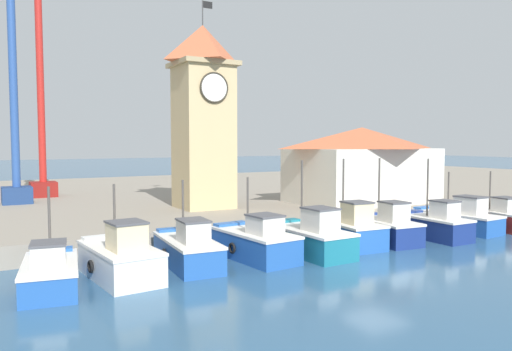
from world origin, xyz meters
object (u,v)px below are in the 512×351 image
fishing_boat_mid_right (349,230)px  fishing_boat_right_inner (385,228)px  fishing_boat_left_outer (121,258)px  fishing_boat_far_right (458,219)px  port_crane_far (41,95)px  clock_tower (203,112)px  fishing_boat_far_left (50,272)px  fishing_boat_center (310,238)px  fishing_boat_right_outer (435,225)px  warehouse_right (361,164)px  fishing_boat_mid_left (255,242)px  fishing_boat_left_inner (188,249)px  fishing_boat_end_right (497,217)px  port_crane_near (14,86)px

fishing_boat_mid_right → fishing_boat_right_inner: bearing=-3.2°
fishing_boat_left_outer → fishing_boat_far_right: size_ratio=0.89×
fishing_boat_left_outer → port_crane_far: (-0.26, 23.88, 8.42)m
fishing_boat_left_outer → clock_tower: size_ratio=0.35×
fishing_boat_far_left → fishing_boat_left_outer: size_ratio=0.96×
fishing_boat_far_left → fishing_boat_center: fishing_boat_center is taller
fishing_boat_right_outer → fishing_boat_center: bearing=178.6°
fishing_boat_far_right → warehouse_right: size_ratio=0.52×
fishing_boat_mid_right → fishing_boat_far_right: fishing_boat_mid_right is taller
fishing_boat_mid_left → fishing_boat_right_inner: (8.08, -0.06, 0.01)m
fishing_boat_far_right → port_crane_far: port_crane_far is taller
fishing_boat_mid_left → fishing_boat_right_inner: 8.08m
fishing_boat_left_inner → warehouse_right: 18.82m
fishing_boat_right_inner → fishing_boat_end_right: bearing=-0.9°
fishing_boat_left_outer → port_crane_far: bearing=90.6°
port_crane_far → fishing_boat_end_right: bearing=-44.7°
warehouse_right → fishing_boat_center: bearing=-141.2°
fishing_boat_mid_right → clock_tower: bearing=108.4°
fishing_boat_center → fishing_boat_end_right: 14.63m
fishing_boat_mid_left → fishing_boat_right_inner: fishing_boat_right_inner is taller
fishing_boat_left_outer → fishing_boat_mid_right: bearing=1.9°
clock_tower → fishing_boat_mid_left: bearing=-100.8°
fishing_boat_end_right → port_crane_far: (-24.02, 23.76, 8.53)m
fishing_boat_mid_left → clock_tower: bearing=79.2°
fishing_boat_mid_right → fishing_boat_end_right: 11.74m
fishing_boat_far_right → port_crane_far: (-21.12, 23.19, 8.51)m
clock_tower → fishing_boat_mid_right: bearing=-71.6°
fishing_boat_center → fishing_boat_far_right: 11.76m
fishing_boat_left_inner → fishing_boat_right_inner: bearing=-1.9°
fishing_boat_center → port_crane_far: 27.14m
fishing_boat_end_right → port_crane_near: port_crane_near is taller
fishing_boat_mid_right → port_crane_far: size_ratio=0.22×
fishing_boat_mid_left → port_crane_far: port_crane_far is taller
fishing_boat_center → fishing_boat_right_inner: 5.32m
fishing_boat_far_left → fishing_boat_right_outer: size_ratio=1.02×
fishing_boat_left_inner → fishing_boat_right_outer: bearing=-3.9°
fishing_boat_right_outer → fishing_boat_far_right: fishing_boat_right_outer is taller
port_crane_near → port_crane_far: (2.17, 3.78, -0.18)m
fishing_boat_far_left → fishing_boat_mid_left: (9.01, 0.60, 0.12)m
fishing_boat_end_right → port_crane_near: size_ratio=0.22×
fishing_boat_right_outer → port_crane_far: (-17.84, 24.24, 8.47)m
fishing_boat_center → warehouse_right: size_ratio=0.49×
fishing_boat_far_left → port_crane_far: (2.40, 24.15, 8.59)m
clock_tower → port_crane_near: 14.19m
fishing_boat_center → warehouse_right: bearing=38.8°
clock_tower → port_crane_far: bearing=124.4°
fishing_boat_far_left → port_crane_near: (0.23, 20.37, 8.77)m
fishing_boat_mid_right → fishing_boat_end_right: fishing_boat_mid_right is taller
fishing_boat_left_inner → fishing_boat_left_outer: bearing=-168.4°
fishing_boat_far_left → fishing_boat_mid_right: bearing=2.6°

